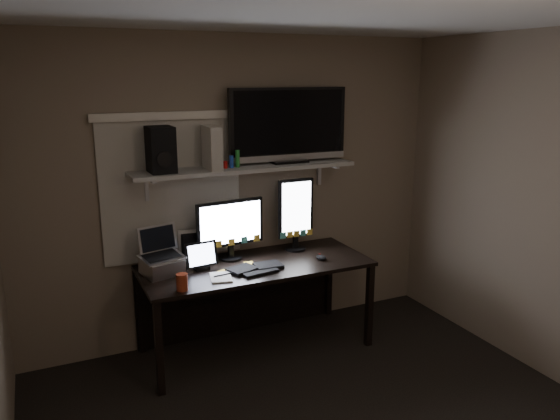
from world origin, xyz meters
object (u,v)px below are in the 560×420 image
tv (288,125)px  monitor_portrait (296,214)px  desk (250,280)px  game_console (212,148)px  mouse (321,257)px  tablet (201,256)px  cup (182,282)px  laptop (161,252)px  monitor_landscape (230,229)px  speaker (161,150)px  keyboard (255,268)px

tv → monitor_portrait: bearing=-32.6°
desk → game_console: (-0.28, 0.05, 1.09)m
monitor_portrait → mouse: size_ratio=5.99×
mouse → tablet: tablet is taller
cup → laptop: bearing=98.9°
monitor_landscape → game_console: bearing=-178.6°
cup → speaker: size_ratio=0.35×
keyboard → tv: tv is taller
desk → cup: cup is taller
laptop → cup: size_ratio=2.91×
desk → tablet: tablet is taller
tablet → game_console: 0.83m
keyboard → speaker: (-0.61, 0.31, 0.91)m
mouse → speaker: (-1.18, 0.32, 0.90)m
game_console → keyboard: bearing=-49.9°
mouse → tv: tv is taller
monitor_portrait → laptop: (-1.17, -0.12, -0.14)m
monitor_landscape → keyboard: size_ratio=1.32×
monitor_landscape → mouse: size_ratio=5.46×
laptop → mouse: bearing=-24.0°
keyboard → laptop: size_ratio=1.24×
desk → laptop: bearing=-176.0°
monitor_portrait → laptop: bearing=-174.1°
laptop → tv: size_ratio=0.35×
monitor_landscape → mouse: bearing=-31.3°
keyboard → tablet: 0.42m
keyboard → game_console: bearing=120.0°
desk → keyboard: 0.31m
tv → speaker: size_ratio=2.98×
tv → desk: bearing=-163.4°
tablet → game_console: size_ratio=0.77×
keyboard → laptop: 0.72m
mouse → tv: 1.10m
cup → tv: size_ratio=0.12×
desk → cup: (-0.67, -0.41, 0.24)m
monitor_landscape → cup: (-0.53, -0.48, -0.19)m
monitor_landscape → monitor_portrait: size_ratio=0.91×
tablet → speaker: bearing=141.2°
mouse → monitor_portrait: bearing=95.6°
laptop → tv: tv is taller
keyboard → tv: (0.44, 0.34, 1.04)m
mouse → tablet: bearing=161.7°
game_console → mouse: bearing=-19.3°
speaker → tablet: bearing=-33.0°
monitor_portrait → mouse: 0.44m
cup → mouse: bearing=7.7°
monitor_portrait → cup: monitor_portrait is taller
cup → tv: (1.06, 0.52, 0.99)m
desk → monitor_portrait: monitor_portrait is taller
laptop → tv: (1.11, 0.16, 0.88)m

